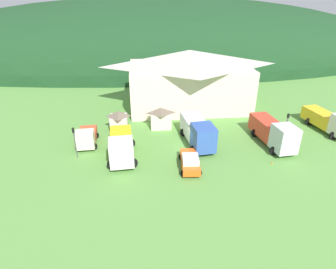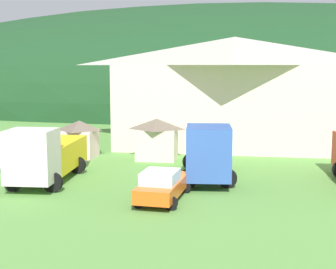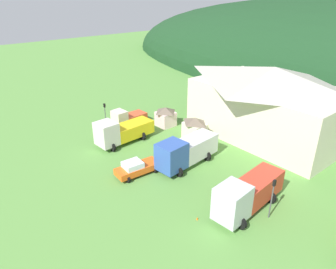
{
  "view_description": "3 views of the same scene",
  "coord_description": "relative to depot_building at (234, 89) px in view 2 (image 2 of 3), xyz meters",
  "views": [
    {
      "loc": [
        -5.46,
        -30.52,
        17.13
      ],
      "look_at": [
        -2.28,
        1.22,
        1.47
      ],
      "focal_mm": 30.45,
      "sensor_mm": 36.0,
      "label": 1
    },
    {
      "loc": [
        3.89,
        -28.44,
        6.88
      ],
      "look_at": [
        -1.33,
        2.87,
        2.42
      ],
      "focal_mm": 52.52,
      "sensor_mm": 36.0,
      "label": 2
    },
    {
      "loc": [
        23.87,
        -20.02,
        18.32
      ],
      "look_at": [
        -2.65,
        1.89,
        2.09
      ],
      "focal_mm": 33.42,
      "sensor_mm": 36.0,
      "label": 3
    }
  ],
  "objects": [
    {
      "name": "light_truck_cream",
      "position": [
        -14.96,
        -12.89,
        -3.63
      ],
      "size": [
        2.82,
        5.27,
        2.51
      ],
      "rotation": [
        0.0,
        0.0,
        -1.51
      ],
      "color": "beige",
      "rests_on": "ground"
    },
    {
      "name": "play_shed_pink",
      "position": [
        -11.17,
        -8.61,
        -3.37
      ],
      "size": [
        2.54,
        2.51,
        2.82
      ],
      "color": "beige",
      "rests_on": "ground"
    },
    {
      "name": "forested_hill_backdrop",
      "position": [
        -2.51,
        41.64,
        -4.82
      ],
      "size": [
        148.58,
        60.0,
        33.99
      ],
      "primitive_type": "ellipsoid",
      "color": "#193D1E",
      "rests_on": "ground"
    },
    {
      "name": "box_truck_blue",
      "position": [
        -1.07,
        -14.0,
        -2.97
      ],
      "size": [
        3.74,
        8.29,
        3.53
      ],
      "rotation": [
        0.0,
        0.0,
        -1.47
      ],
      "color": "#3356AD",
      "rests_on": "ground"
    },
    {
      "name": "ground_plane",
      "position": [
        -2.51,
        -15.02,
        -4.82
      ],
      "size": [
        200.0,
        200.0,
        0.0
      ],
      "primitive_type": "plane",
      "color": "#5B9342"
    },
    {
      "name": "traffic_cone_mid_row",
      "position": [
        -10.4,
        -14.11,
        -4.82
      ],
      "size": [
        0.36,
        0.36,
        0.49
      ],
      "primitive_type": "cone",
      "color": "orange",
      "rests_on": "ground"
    },
    {
      "name": "play_shed_cream",
      "position": [
        -5.29,
        -8.47,
        -3.25
      ],
      "size": [
        3.08,
        2.28,
        3.06
      ],
      "color": "beige",
      "rests_on": "ground"
    },
    {
      "name": "depot_building",
      "position": [
        0.0,
        0.0,
        0.0
      ],
      "size": [
        20.54,
        12.87,
        9.36
      ],
      "color": "beige",
      "rests_on": "ground"
    },
    {
      "name": "flatbed_truck_yellow",
      "position": [
        -10.44,
        -16.56,
        -3.16
      ],
      "size": [
        3.65,
        7.96,
        3.45
      ],
      "rotation": [
        0.0,
        0.0,
        -1.51
      ],
      "color": "silver",
      "rests_on": "ground"
    },
    {
      "name": "service_pickup_orange",
      "position": [
        -2.94,
        -19.34,
        -4.0
      ],
      "size": [
        2.53,
        4.99,
        1.66
      ],
      "rotation": [
        0.0,
        0.0,
        -1.64
      ],
      "color": "orange",
      "rests_on": "ground"
    }
  ]
}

